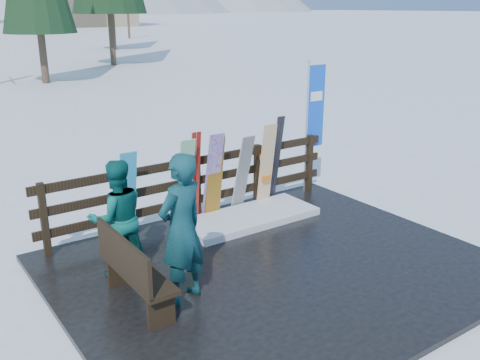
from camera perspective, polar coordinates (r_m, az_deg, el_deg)
ground at (r=7.87m, az=3.81°, el=-9.60°), size 700.00×700.00×0.00m
deck at (r=7.86m, az=3.81°, el=-9.34°), size 6.00×5.00×0.08m
fence at (r=9.26m, az=-4.61°, el=-0.31°), size 5.60×0.10×1.15m
snow_patch at (r=9.35m, az=1.00°, el=-3.98°), size 2.41×1.00×0.12m
bench at (r=6.74m, az=-11.44°, el=-9.27°), size 0.41×1.50×0.97m
snowboard_0 at (r=8.47m, az=-11.89°, el=-1.79°), size 0.27×0.30×1.50m
snowboard_1 at (r=8.88m, az=-5.84°, el=-0.38°), size 0.27×0.31×1.55m
snowboard_2 at (r=9.16m, az=-2.73°, el=0.16°), size 0.30×0.25×1.51m
snowboard_3 at (r=9.13m, az=-2.93°, el=0.32°), size 0.28×0.37×1.58m
snowboard_4 at (r=9.48m, az=0.26°, el=0.61°), size 0.26×0.41×1.45m
snowboard_5 at (r=9.77m, az=2.84°, el=1.52°), size 0.28×0.24×1.58m
ski_pair_a at (r=9.03m, az=-4.80°, el=0.21°), size 0.16×0.19×1.62m
ski_pair_b at (r=9.97m, az=3.84°, el=2.16°), size 0.17×0.28×1.69m
rental_flag at (r=10.63m, az=7.85°, el=7.26°), size 0.45×0.04×2.60m
person_front at (r=6.61m, az=-6.26°, el=-5.23°), size 0.81×0.65×1.93m
person_back at (r=7.47m, az=-12.93°, el=-3.99°), size 0.87×0.72×1.65m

